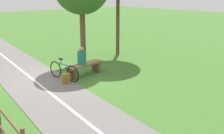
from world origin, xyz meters
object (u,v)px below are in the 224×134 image
at_px(person_seated, 81,57).
at_px(bicycle, 64,71).
at_px(bench, 85,67).
at_px(backpack, 66,79).

distance_m(person_seated, bicycle, 0.97).
relative_size(person_seated, bicycle, 0.44).
height_order(bench, person_seated, person_seated).
xyz_separation_m(person_seated, backpack, (1.03, 0.40, -0.65)).
bearing_deg(person_seated, bench, -180.00).
distance_m(bench, backpack, 1.29).
distance_m(bench, person_seated, 0.52).
height_order(person_seated, bicycle, person_seated).
bearing_deg(bicycle, bench, 77.82).
bearing_deg(backpack, bicycle, -112.38).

